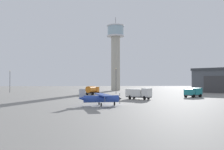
{
  "coord_description": "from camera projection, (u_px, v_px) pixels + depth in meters",
  "views": [
    {
      "loc": [
        -3.79,
        -50.25,
        4.45
      ],
      "look_at": [
        1.12,
        31.56,
        6.55
      ],
      "focal_mm": 40.77,
      "sensor_mm": 36.0,
      "label": 1
    }
  ],
  "objects": [
    {
      "name": "truck_box_teal",
      "position": [
        193.0,
        92.0,
        71.82
      ],
      "size": [
        6.02,
        5.57,
        2.6
      ],
      "rotation": [
        0.0,
        0.0,
        3.82
      ],
      "color": "#38383D",
      "rests_on": "ground_plane"
    },
    {
      "name": "truck_fuel_tanker_orange",
      "position": [
        92.0,
        90.0,
        85.13
      ],
      "size": [
        4.69,
        6.18,
        2.91
      ],
      "rotation": [
        0.0,
        0.0,
        1.08
      ],
      "color": "#38383D",
      "rests_on": "ground_plane"
    },
    {
      "name": "truck_box_white",
      "position": [
        139.0,
        93.0,
        63.09
      ],
      "size": [
        6.41,
        5.71,
        2.8
      ],
      "rotation": [
        0.0,
        0.0,
        5.63
      ],
      "color": "#38383D",
      "rests_on": "ground_plane"
    },
    {
      "name": "ground_plane",
      "position": [
        116.0,
        104.0,
        50.26
      ],
      "size": [
        400.0,
        400.0,
        0.0
      ],
      "primitive_type": "plane",
      "color": "gray"
    },
    {
      "name": "light_post_east",
      "position": [
        116.0,
        78.0,
        92.67
      ],
      "size": [
        0.44,
        0.44,
        9.43
      ],
      "color": "#38383D",
      "rests_on": "ground_plane"
    },
    {
      "name": "control_tower",
      "position": [
        116.0,
        50.0,
        125.14
      ],
      "size": [
        8.57,
        8.57,
        36.17
      ],
      "color": "#B2AD9E",
      "rests_on": "ground_plane"
    },
    {
      "name": "airplane_blue",
      "position": [
        101.0,
        98.0,
        46.57
      ],
      "size": [
        8.22,
        10.5,
        3.08
      ],
      "rotation": [
        0.0,
        0.0,
        0.16
      ],
      "color": "#2847A8",
      "rests_on": "ground_plane"
    },
    {
      "name": "light_post_north",
      "position": [
        10.0,
        79.0,
        101.61
      ],
      "size": [
        0.44,
        0.44,
        8.93
      ],
      "color": "#38383D",
      "rests_on": "ground_plane"
    }
  ]
}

